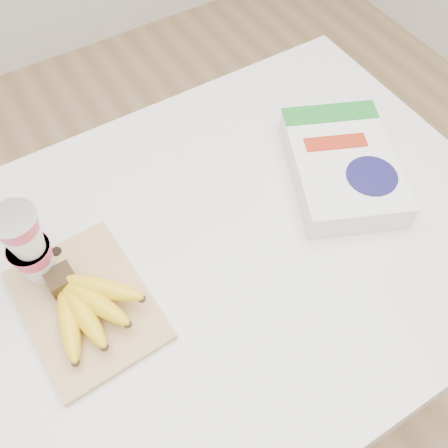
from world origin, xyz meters
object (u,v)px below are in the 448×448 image
Objects in this scene: cutting_board at (86,305)px; bananas at (85,304)px; table at (205,347)px; cereal_box at (342,166)px; yogurt_stack at (27,245)px.

cutting_board is 1.54× the size of bananas.
cereal_box reaches higher than table.
yogurt_stack is at bearing -164.52° from cereal_box.
table is 0.52m from cutting_board.
cutting_board is at bearing -66.81° from yogurt_stack.
cutting_board is at bearing 87.13° from bananas.
cereal_box is (0.57, 0.00, 0.03)m from cutting_board.
bananas is 1.02× the size of yogurt_stack.
bananas is (-0.00, -0.02, 0.03)m from cutting_board.
cereal_box is at bearing -8.52° from yogurt_stack.
bananas is at bearing -154.23° from cereal_box.
bananas reaches higher than cereal_box.
table is at bearing -152.98° from cereal_box.
table is 0.61m from cereal_box.
bananas is (-0.21, 0.00, 0.51)m from table.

